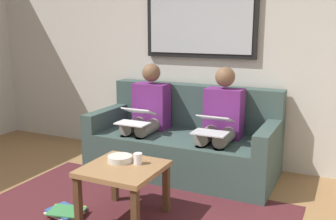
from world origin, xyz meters
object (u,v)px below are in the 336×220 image
laptop_white (136,116)px  magazine_stack (65,212)px  couch (185,142)px  framed_mirror (200,25)px  coffee_table (123,175)px  person_left (221,121)px  bowl (120,159)px  person_right (147,113)px  laptop_silver (213,125)px  cup (138,159)px

laptop_white → magazine_stack: size_ratio=0.94×
laptop_white → couch: bearing=-143.4°
framed_mirror → coffee_table: bearing=89.6°
couch → person_left: size_ratio=1.71×
framed_mirror → bowl: (0.09, 1.53, -1.07)m
person_right → couch: bearing=-170.7°
coffee_table → person_left: bearing=-110.4°
couch → laptop_silver: couch is taller
bowl → laptop_white: size_ratio=0.59×
framed_mirror → person_left: bearing=132.4°
person_right → laptop_white: bearing=90.0°
couch → bowl: size_ratio=9.78×
framed_mirror → person_left: 1.13m
person_left → bowl: bearing=64.7°
person_right → magazine_stack: (0.07, 1.31, -0.58)m
person_right → cup: bearing=114.8°
framed_mirror → bowl: 1.87m
cup → person_left: size_ratio=0.08×
bowl → laptop_silver: bearing=-121.3°
laptop_silver → person_right: size_ratio=0.31×
framed_mirror → cup: bearing=92.7°
coffee_table → laptop_silver: (-0.43, -0.91, 0.25)m
cup → laptop_white: (0.49, -0.81, 0.12)m
framed_mirror → laptop_silver: framed_mirror is taller
person_left → laptop_white: (0.83, 0.24, 0.01)m
framed_mirror → person_right: 1.13m
bowl → magazine_stack: bowl is taller
couch → coffee_table: size_ratio=3.31×
coffee_table → cup: size_ratio=6.55×
couch → cup: bearing=93.6°
bowl → laptop_silver: size_ratio=0.56×
couch → person_right: 0.52m
couch → laptop_white: size_ratio=5.80×
person_left → laptop_white: 0.87m
framed_mirror → couch: bearing=90.0°
couch → person_left: (-0.42, 0.07, 0.30)m
couch → bowl: couch is taller
framed_mirror → coffee_table: framed_mirror is taller
framed_mirror → magazine_stack: bearing=74.7°
bowl → framed_mirror: bearing=-93.4°
couch → laptop_white: (0.42, 0.31, 0.31)m
couch → laptop_silver: size_ratio=5.47×
coffee_table → bowl: 0.15m
laptop_silver → person_right: (0.83, -0.24, -0.02)m
cup → magazine_stack: bearing=24.6°
couch → bowl: 1.15m
couch → framed_mirror: (0.00, -0.39, 1.24)m
couch → coffee_table: 1.22m
cup → person_right: person_right is taller
coffee_table → person_left: (-0.43, -1.15, 0.23)m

